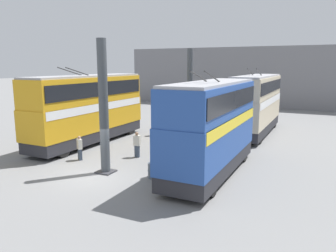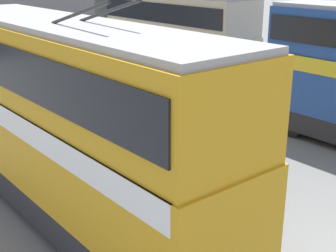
{
  "view_description": "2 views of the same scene",
  "coord_description": "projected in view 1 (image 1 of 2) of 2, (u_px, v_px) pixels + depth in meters",
  "views": [
    {
      "loc": [
        -13.37,
        -10.81,
        5.91
      ],
      "look_at": [
        7.58,
        -0.57,
        1.55
      ],
      "focal_mm": 35.0,
      "sensor_mm": 36.0,
      "label": 1
    },
    {
      "loc": [
        -3.9,
        10.39,
        6.38
      ],
      "look_at": [
        6.99,
        1.41,
        1.5
      ],
      "focal_mm": 50.0,
      "sensor_mm": 36.0,
      "label": 2
    }
  ],
  "objects": [
    {
      "name": "bus_right_mid",
      "position": [
        88.0,
        105.0,
        24.64
      ],
      "size": [
        11.09,
        2.54,
        5.78
      ],
      "color": "black",
      "rests_on": "ground_plane"
    },
    {
      "name": "oil_drum",
      "position": [
        154.0,
        171.0,
        17.29
      ],
      "size": [
        0.66,
        0.66,
        0.82
      ],
      "color": "#424C56",
      "rests_on": "ground_plane"
    },
    {
      "name": "bus_left_far",
      "position": [
        256.0,
        101.0,
        28.04
      ],
      "size": [
        10.36,
        2.54,
        5.66
      ],
      "color": "black",
      "rests_on": "ground_plane"
    },
    {
      "name": "support_column_far",
      "position": [
        190.0,
        93.0,
        28.44
      ],
      "size": [
        0.92,
        0.92,
        7.29
      ],
      "color": "#42474C",
      "rests_on": "ground_plane"
    },
    {
      "name": "support_column_near",
      "position": [
        104.0,
        110.0,
        17.64
      ],
      "size": [
        0.92,
        0.92,
        7.29
      ],
      "color": "#42474C",
      "rests_on": "ground_plane"
    },
    {
      "name": "person_aisle_midway",
      "position": [
        137.0,
        144.0,
        21.12
      ],
      "size": [
        0.3,
        0.45,
        1.68
      ],
      "rotation": [
        0.0,
        0.0,
        0.16
      ],
      "color": "#384251",
      "rests_on": "ground_plane"
    },
    {
      "name": "depot_back_wall",
      "position": [
        244.0,
        77.0,
        46.18
      ],
      "size": [
        0.5,
        36.0,
        8.41
      ],
      "color": "slate",
      "rests_on": "ground_plane"
    },
    {
      "name": "bus_left_near",
      "position": [
        212.0,
        122.0,
        17.51
      ],
      "size": [
        9.13,
        2.54,
        5.66
      ],
      "color": "black",
      "rests_on": "ground_plane"
    },
    {
      "name": "ground_plane",
      "position": [
        97.0,
        177.0,
        17.56
      ],
      "size": [
        240.0,
        240.0,
        0.0
      ],
      "primitive_type": "plane",
      "color": "slate"
    },
    {
      "name": "person_by_right_row",
      "position": [
        80.0,
        147.0,
        20.5
      ],
      "size": [
        0.43,
        0.48,
        1.56
      ],
      "rotation": [
        0.0,
        0.0,
        2.57
      ],
      "color": "#384251",
      "rests_on": "ground_plane"
    }
  ]
}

